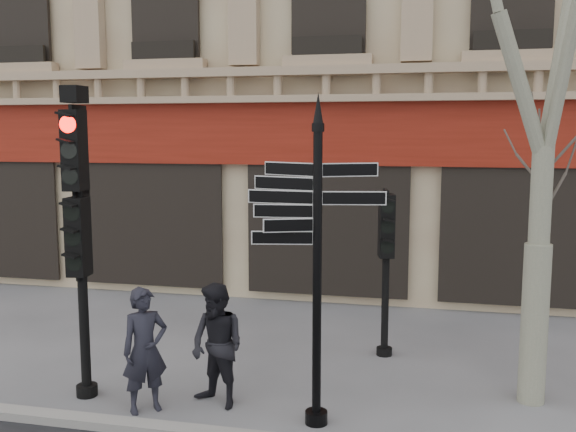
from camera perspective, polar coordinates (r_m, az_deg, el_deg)
name	(u,v)px	position (r m, az deg, el deg)	size (l,w,h in m)	color
ground	(270,395)	(9.26, -1.60, -15.66)	(80.00, 80.00, 0.00)	#56565B
fingerpost	(318,206)	(7.71, 2.64, 0.91)	(1.74, 1.74, 4.11)	black
traffic_signal_main	(79,204)	(9.00, -18.09, 0.98)	(0.50, 0.39, 4.24)	black
traffic_signal_secondary	(386,244)	(10.41, 8.74, -2.45)	(0.50, 0.40, 2.66)	black
pedestrian_a	(145,350)	(8.71, -12.60, -11.54)	(0.60, 0.40, 1.65)	black
pedestrian_b	(217,346)	(8.70, -6.30, -11.39)	(0.81, 0.63, 1.66)	black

